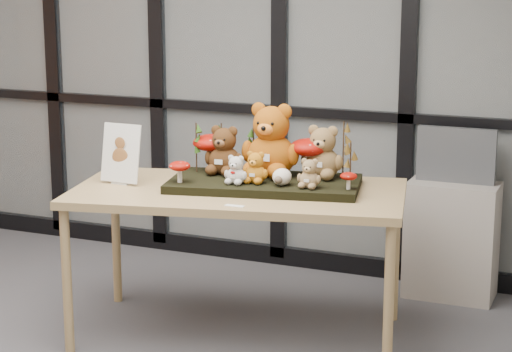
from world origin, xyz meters
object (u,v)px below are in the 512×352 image
at_px(display_table, 238,201).
at_px(bear_beige_small, 310,172).
at_px(bear_white_bow, 236,168).
at_px(plush_cream_hedgehog, 282,176).
at_px(mushroom_front_left, 180,171).
at_px(mushroom_front_right, 349,180).
at_px(bear_tan_back, 323,149).
at_px(mushroom_back_right, 309,156).
at_px(cabinet, 452,240).
at_px(mushroom_back_left, 211,151).
at_px(monitor, 456,155).
at_px(bear_small_yellow, 256,165).
at_px(bear_pooh_yellow, 271,136).
at_px(bear_brown_medium, 224,148).
at_px(diorama_tray, 264,184).
at_px(sign_holder, 121,156).

distance_m(display_table, bear_beige_small, 0.44).
height_order(bear_white_bow, plush_cream_hedgehog, bear_white_bow).
relative_size(mushroom_front_left, mushroom_front_right, 1.29).
distance_m(bear_tan_back, plush_cream_hedgehog, 0.31).
distance_m(mushroom_back_right, cabinet, 1.20).
bearing_deg(bear_tan_back, display_table, -156.75).
distance_m(bear_tan_back, cabinet, 1.18).
relative_size(mushroom_back_left, mushroom_back_right, 0.98).
bearing_deg(cabinet, bear_tan_back, -125.22).
height_order(bear_tan_back, cabinet, bear_tan_back).
height_order(bear_white_bow, mushroom_front_right, bear_white_bow).
bearing_deg(mushroom_back_right, mushroom_front_right, -34.88).
relative_size(plush_cream_hedgehog, mushroom_front_left, 0.79).
distance_m(plush_cream_hedgehog, mushroom_back_right, 0.26).
bearing_deg(mushroom_front_right, cabinet, 70.88).
relative_size(mushroom_front_left, monitor, 0.27).
bearing_deg(display_table, bear_small_yellow, -7.02).
bearing_deg(bear_small_yellow, mushroom_front_right, -6.75).
bearing_deg(bear_tan_back, bear_white_bow, -150.92).
xyz_separation_m(bear_pooh_yellow, cabinet, (0.83, 0.85, -0.72)).
bearing_deg(plush_cream_hedgehog, bear_pooh_yellow, 112.57).
distance_m(mushroom_back_left, mushroom_front_left, 0.33).
bearing_deg(bear_brown_medium, mushroom_front_right, -19.11).
xyz_separation_m(bear_tan_back, bear_beige_small, (0.02, -0.26, -0.07)).
height_order(mushroom_front_left, mushroom_front_right, mushroom_front_left).
height_order(diorama_tray, mushroom_back_right, mushroom_back_right).
relative_size(bear_beige_small, mushroom_back_right, 0.73).
height_order(bear_white_bow, mushroom_front_left, bear_white_bow).
height_order(bear_pooh_yellow, bear_beige_small, bear_pooh_yellow).
bearing_deg(plush_cream_hedgehog, mushroom_back_left, 147.35).
bearing_deg(bear_brown_medium, bear_tan_back, 1.23).
distance_m(bear_brown_medium, cabinet, 1.56).
distance_m(bear_pooh_yellow, sign_holder, 0.82).
bearing_deg(mushroom_front_right, mushroom_back_left, 170.86).
bearing_deg(bear_tan_back, cabinet, 42.55).
bearing_deg(mushroom_front_left, bear_brown_medium, 65.23).
bearing_deg(bear_tan_back, plush_cream_hedgehog, -128.86).
xyz_separation_m(mushroom_back_left, mushroom_front_left, (-0.03, -0.33, -0.05)).
bearing_deg(bear_small_yellow, bear_beige_small, -12.12).
relative_size(mushroom_back_right, mushroom_front_right, 2.37).
height_order(mushroom_front_right, monitor, monitor).
distance_m(diorama_tray, monitor, 1.29).
distance_m(display_table, mushroom_front_right, 0.61).
relative_size(bear_tan_back, mushroom_back_right, 1.35).
xyz_separation_m(display_table, sign_holder, (-0.64, -0.12, 0.22)).
distance_m(cabinet, monitor, 0.52).
bearing_deg(plush_cream_hedgehog, mushroom_front_left, -176.81).
xyz_separation_m(bear_tan_back, monitor, (0.56, 0.81, -0.14)).
relative_size(bear_pooh_yellow, sign_holder, 1.33).
height_order(mushroom_front_left, sign_holder, sign_holder).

